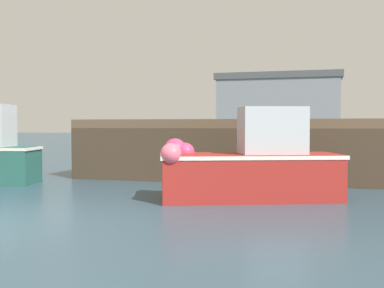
# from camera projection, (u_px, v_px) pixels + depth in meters

# --- Properties ---
(ground) EXTENTS (120.00, 160.00, 0.10)m
(ground) POSITION_uv_depth(u_px,v_px,m) (63.00, 221.00, 7.87)
(ground) COLOR #2D4756
(pier) EXTENTS (10.20, 6.94, 1.77)m
(pier) POSITION_uv_depth(u_px,v_px,m) (256.00, 130.00, 14.93)
(pier) COLOR brown
(pier) RESTS_ON ground
(fishing_boat_near_right) EXTENTS (4.04, 2.56, 1.98)m
(fishing_boat_near_right) POSITION_uv_depth(u_px,v_px,m) (249.00, 165.00, 9.75)
(fishing_boat_near_right) COLOR maroon
(fishing_boat_near_right) RESTS_ON ground
(warehouse) EXTENTS (9.59, 4.36, 5.64)m
(warehouse) POSITION_uv_depth(u_px,v_px,m) (278.00, 110.00, 36.21)
(warehouse) COLOR gray
(warehouse) RESTS_ON ground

